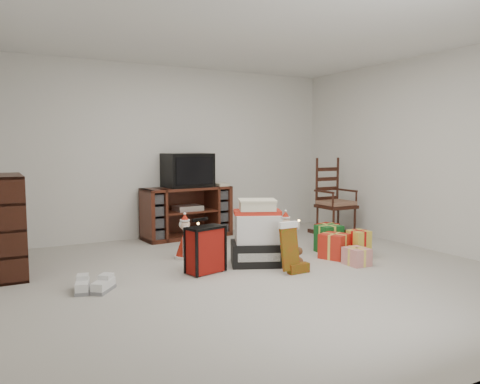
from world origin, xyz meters
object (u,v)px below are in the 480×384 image
object	(u,v)px
rocking_chair	(333,208)
gift_cluster	(343,244)
sneaker_pair	(93,286)
bookshelf	(9,227)
tv_stand	(187,212)
gift_pile	(257,237)
red_suitcase	(205,249)
mrs_claus_figurine	(185,241)
santa_figurine	(285,237)
teddy_bear	(289,250)
crt_television	(188,170)

from	to	relation	value
rocking_chair	gift_cluster	xyz separation A→B (m)	(-0.77, -1.11, -0.28)
sneaker_pair	bookshelf	bearing A→B (deg)	145.85
tv_stand	gift_pile	world-z (taller)	tv_stand
tv_stand	sneaker_pair	world-z (taller)	tv_stand
red_suitcase	mrs_claus_figurine	distance (m)	0.72
rocking_chair	mrs_claus_figurine	distance (m)	2.57
gift_pile	santa_figurine	size ratio (longest dim) A/B	1.34
bookshelf	teddy_bear	world-z (taller)	bookshelf
rocking_chair	sneaker_pair	xyz separation A→B (m)	(-3.77, -1.14, -0.36)
tv_stand	bookshelf	distance (m)	2.58
red_suitcase	gift_cluster	world-z (taller)	red_suitcase
santa_figurine	bookshelf	bearing A→B (deg)	169.14
tv_stand	rocking_chair	xyz separation A→B (m)	(2.03, -0.84, 0.04)
red_suitcase	crt_television	world-z (taller)	crt_television
rocking_chair	gift_cluster	distance (m)	1.38
santa_figurine	mrs_claus_figurine	distance (m)	1.24
mrs_claus_figurine	teddy_bear	bearing A→B (deg)	-42.12
santa_figurine	sneaker_pair	distance (m)	2.45
tv_stand	santa_figurine	bearing A→B (deg)	-71.40
mrs_claus_figurine	gift_cluster	world-z (taller)	mrs_claus_figurine
crt_television	tv_stand	bearing A→B (deg)	-138.49
tv_stand	crt_television	distance (m)	0.62
bookshelf	crt_television	size ratio (longest dim) A/B	1.51
gift_pile	mrs_claus_figurine	xyz separation A→B (m)	(-0.60, 0.68, -0.11)
mrs_claus_figurine	sneaker_pair	xyz separation A→B (m)	(-1.23, -0.80, -0.15)
bookshelf	gift_cluster	bearing A→B (deg)	-14.94
gift_pile	teddy_bear	bearing A→B (deg)	-1.78
gift_pile	red_suitcase	world-z (taller)	gift_pile
teddy_bear	gift_cluster	bearing A→B (deg)	3.80
tv_stand	mrs_claus_figurine	world-z (taller)	tv_stand
tv_stand	mrs_claus_figurine	size ratio (longest dim) A/B	2.47
tv_stand	crt_television	size ratio (longest dim) A/B	1.92
rocking_chair	bookshelf	bearing A→B (deg)	-178.75
red_suitcase	teddy_bear	size ratio (longest dim) A/B	1.57
sneaker_pair	crt_television	size ratio (longest dim) A/B	0.61
crt_television	teddy_bear	bearing A→B (deg)	-82.04
santa_figurine	mrs_claus_figurine	xyz separation A→B (m)	(-1.18, 0.39, -0.00)
tv_stand	bookshelf	bearing A→B (deg)	-161.92
gift_cluster	bookshelf	bearing A→B (deg)	165.06
bookshelf	crt_television	xyz separation A→B (m)	(2.40, 1.02, 0.48)
gift_pile	sneaker_pair	size ratio (longest dim) A/B	1.72
rocking_chair	santa_figurine	xyz separation A→B (m)	(-1.36, -0.73, -0.20)
bookshelf	gift_cluster	xyz separation A→B (m)	(3.64, -0.97, -0.37)
teddy_bear	santa_figurine	size ratio (longest dim) A/B	0.68
rocking_chair	gift_cluster	world-z (taller)	rocking_chair
sneaker_pair	gift_pile	bearing A→B (deg)	27.37
red_suitcase	sneaker_pair	distance (m)	1.20
bookshelf	red_suitcase	size ratio (longest dim) A/B	1.80
tv_stand	crt_television	bearing A→B (deg)	39.78
gift_pile	red_suitcase	size ratio (longest dim) A/B	1.25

